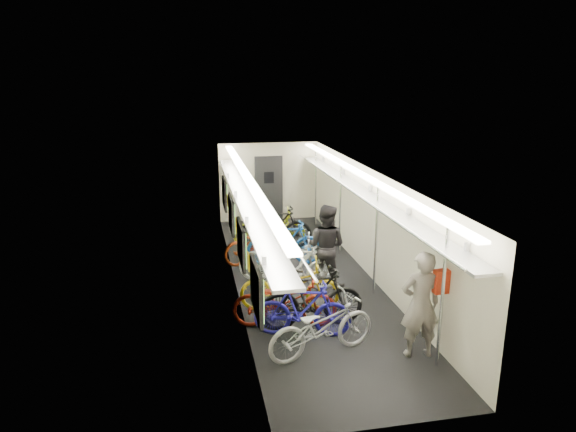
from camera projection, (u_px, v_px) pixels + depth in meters
name	position (u px, v px, depth m)	size (l,w,h in m)	color
train_car_shell	(282.00, 200.00, 11.48)	(10.00, 10.00, 10.00)	black
bicycle_0	(322.00, 327.00, 8.16)	(0.65, 1.88, 0.99)	#A4A4A8
bicycle_1	(302.00, 309.00, 8.74)	(0.47, 1.68, 1.01)	navy
bicycle_2	(284.00, 301.00, 9.10)	(0.65, 1.86, 0.97)	maroon
bicycle_3	(312.00, 298.00, 9.02)	(0.53, 1.89, 1.14)	black
bicycle_4	(290.00, 286.00, 9.72)	(0.66, 1.90, 1.00)	gold
bicycle_5	(297.00, 266.00, 10.72)	(0.48, 1.70, 1.02)	#BAB9BC
bicycle_6	(284.00, 258.00, 11.12)	(0.69, 1.98, 1.04)	#ABACB0
bicycle_7	(285.00, 243.00, 12.07)	(0.51, 1.81, 1.09)	#1B54A6
bicycle_8	(260.00, 243.00, 12.27)	(0.64, 1.84, 0.96)	maroon
bicycle_9	(275.00, 227.00, 13.29)	(0.53, 1.89, 1.13)	black
bicycle_10	(269.00, 228.00, 13.41)	(0.66, 1.90, 1.00)	#BCC612
passenger_near	(420.00, 305.00, 8.04)	(0.64, 0.42, 1.76)	gray
passenger_mid	(326.00, 246.00, 10.76)	(0.87, 0.68, 1.79)	black
backpack	(442.00, 281.00, 7.92)	(0.26, 0.14, 0.38)	red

